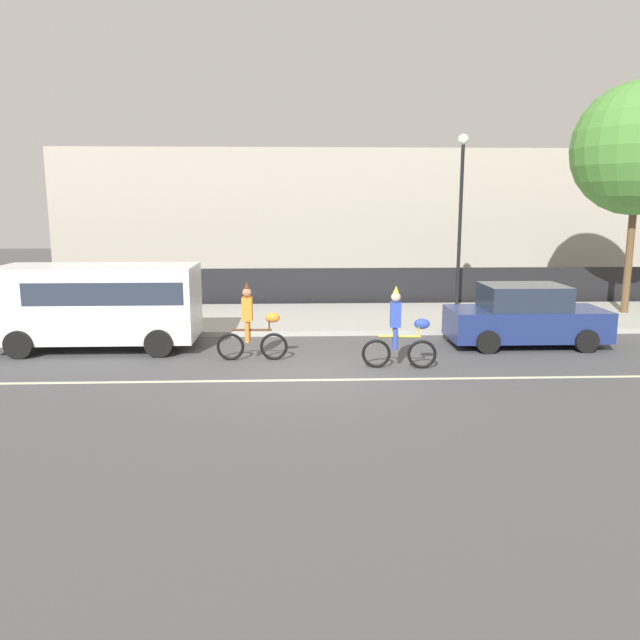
{
  "coord_description": "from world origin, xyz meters",
  "views": [
    {
      "loc": [
        -0.15,
        -13.46,
        3.76
      ],
      "look_at": [
        0.44,
        1.2,
        1.0
      ],
      "focal_mm": 35.0,
      "sensor_mm": 36.0,
      "label": 1
    }
  ],
  "objects_px": {
    "parade_cyclist_orange": "(252,326)",
    "parade_cyclist_cobalt": "(400,332)",
    "parked_car_navy": "(525,317)",
    "pedestrian_onlooker": "(43,287)",
    "parked_van_white": "(102,300)",
    "street_lamp_post": "(461,196)"
  },
  "relations": [
    {
      "from": "parade_cyclist_cobalt",
      "to": "parked_car_navy",
      "type": "bearing_deg",
      "value": 30.46
    },
    {
      "from": "parked_van_white",
      "to": "pedestrian_onlooker",
      "type": "distance_m",
      "value": 5.78
    },
    {
      "from": "parked_car_navy",
      "to": "pedestrian_onlooker",
      "type": "relative_size",
      "value": 2.53
    },
    {
      "from": "parade_cyclist_orange",
      "to": "pedestrian_onlooker",
      "type": "relative_size",
      "value": 1.19
    },
    {
      "from": "parade_cyclist_cobalt",
      "to": "street_lamp_post",
      "type": "bearing_deg",
      "value": 66.18
    },
    {
      "from": "parked_van_white",
      "to": "street_lamp_post",
      "type": "height_order",
      "value": "street_lamp_post"
    },
    {
      "from": "street_lamp_post",
      "to": "pedestrian_onlooker",
      "type": "bearing_deg",
      "value": -178.79
    },
    {
      "from": "parked_van_white",
      "to": "parked_car_navy",
      "type": "xyz_separation_m",
      "value": [
        11.12,
        -0.09,
        -0.5
      ]
    },
    {
      "from": "street_lamp_post",
      "to": "pedestrian_onlooker",
      "type": "xyz_separation_m",
      "value": [
        -13.97,
        -0.29,
        -2.97
      ]
    },
    {
      "from": "parade_cyclist_cobalt",
      "to": "pedestrian_onlooker",
      "type": "distance_m",
      "value": 12.82
    },
    {
      "from": "parade_cyclist_orange",
      "to": "parade_cyclist_cobalt",
      "type": "relative_size",
      "value": 1.0
    },
    {
      "from": "parade_cyclist_cobalt",
      "to": "parked_van_white",
      "type": "xyz_separation_m",
      "value": [
        -7.4,
        2.28,
        0.44
      ]
    },
    {
      "from": "parade_cyclist_cobalt",
      "to": "pedestrian_onlooker",
      "type": "height_order",
      "value": "parade_cyclist_cobalt"
    },
    {
      "from": "parade_cyclist_orange",
      "to": "street_lamp_post",
      "type": "relative_size",
      "value": 0.33
    },
    {
      "from": "parked_van_white",
      "to": "parked_car_navy",
      "type": "distance_m",
      "value": 11.13
    },
    {
      "from": "parade_cyclist_orange",
      "to": "pedestrian_onlooker",
      "type": "height_order",
      "value": "parade_cyclist_orange"
    },
    {
      "from": "parade_cyclist_cobalt",
      "to": "parked_car_navy",
      "type": "relative_size",
      "value": 0.47
    },
    {
      "from": "parade_cyclist_orange",
      "to": "parade_cyclist_cobalt",
      "type": "bearing_deg",
      "value": -14.46
    },
    {
      "from": "street_lamp_post",
      "to": "pedestrian_onlooker",
      "type": "height_order",
      "value": "street_lamp_post"
    },
    {
      "from": "street_lamp_post",
      "to": "pedestrian_onlooker",
      "type": "relative_size",
      "value": 3.62
    },
    {
      "from": "parade_cyclist_cobalt",
      "to": "parked_van_white",
      "type": "relative_size",
      "value": 0.38
    },
    {
      "from": "parade_cyclist_orange",
      "to": "parked_car_navy",
      "type": "distance_m",
      "value": 7.27
    }
  ]
}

